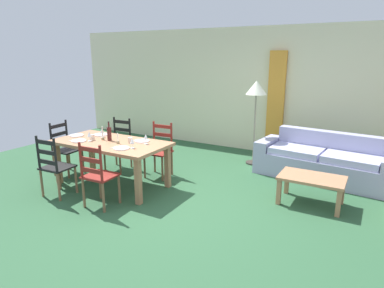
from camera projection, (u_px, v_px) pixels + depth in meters
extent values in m
cube|color=#2B5535|center=(175.00, 202.00, 4.95)|extent=(9.60, 9.60, 0.02)
cube|color=beige|center=(254.00, 90.00, 7.38)|extent=(9.60, 0.16, 2.70)
cube|color=orange|center=(276.00, 104.00, 7.06)|extent=(0.35, 0.08, 2.20)
cube|color=#AD7752|center=(110.00, 143.00, 5.41)|extent=(1.90, 0.96, 0.05)
cube|color=#AD7752|center=(58.00, 163.00, 5.59)|extent=(0.08, 0.08, 0.70)
cube|color=#AD7752|center=(138.00, 181.00, 4.78)|extent=(0.08, 0.08, 0.70)
cube|color=#AD7752|center=(92.00, 152.00, 6.23)|extent=(0.08, 0.08, 0.70)
cube|color=#AD7752|center=(168.00, 167.00, 5.42)|extent=(0.08, 0.08, 0.70)
cube|color=black|center=(58.00, 167.00, 5.08)|extent=(0.44, 0.42, 0.03)
cylinder|color=brown|center=(59.00, 176.00, 5.37)|extent=(0.04, 0.04, 0.43)
cylinder|color=brown|center=(76.00, 180.00, 5.21)|extent=(0.04, 0.04, 0.43)
cylinder|color=brown|center=(42.00, 183.00, 5.07)|extent=(0.04, 0.04, 0.43)
cylinder|color=brown|center=(59.00, 187.00, 4.92)|extent=(0.04, 0.04, 0.43)
cylinder|color=black|center=(38.00, 152.00, 4.94)|extent=(0.04, 0.04, 0.50)
cylinder|color=black|center=(55.00, 155.00, 4.79)|extent=(0.04, 0.04, 0.50)
cube|color=black|center=(47.00, 162.00, 4.90)|extent=(0.38, 0.04, 0.06)
cube|color=black|center=(46.00, 152.00, 4.86)|extent=(0.38, 0.04, 0.06)
cube|color=black|center=(45.00, 142.00, 4.82)|extent=(0.38, 0.04, 0.06)
cube|color=maroon|center=(101.00, 176.00, 4.72)|extent=(0.44, 0.42, 0.03)
cylinder|color=brown|center=(100.00, 185.00, 5.00)|extent=(0.04, 0.04, 0.43)
cylinder|color=brown|center=(119.00, 189.00, 4.85)|extent=(0.04, 0.04, 0.43)
cylinder|color=brown|center=(84.00, 193.00, 4.71)|extent=(0.04, 0.04, 0.43)
cylinder|color=brown|center=(103.00, 198.00, 4.55)|extent=(0.04, 0.04, 0.43)
cylinder|color=maroon|center=(81.00, 160.00, 4.58)|extent=(0.04, 0.04, 0.50)
cylinder|color=maroon|center=(101.00, 163.00, 4.43)|extent=(0.04, 0.04, 0.50)
cube|color=maroon|center=(91.00, 171.00, 4.54)|extent=(0.38, 0.04, 0.06)
cube|color=maroon|center=(90.00, 160.00, 4.50)|extent=(0.38, 0.04, 0.06)
cube|color=maroon|center=(90.00, 149.00, 4.46)|extent=(0.38, 0.04, 0.06)
cube|color=black|center=(117.00, 146.00, 6.28)|extent=(0.44, 0.43, 0.03)
cylinder|color=brown|center=(120.00, 161.00, 6.11)|extent=(0.04, 0.04, 0.43)
cylinder|color=brown|center=(105.00, 159.00, 6.26)|extent=(0.04, 0.04, 0.43)
cylinder|color=brown|center=(131.00, 157.00, 6.41)|extent=(0.04, 0.04, 0.43)
cylinder|color=brown|center=(116.00, 154.00, 6.56)|extent=(0.04, 0.04, 0.43)
cylinder|color=black|center=(130.00, 132.00, 6.28)|extent=(0.04, 0.04, 0.50)
cylinder|color=black|center=(115.00, 130.00, 6.43)|extent=(0.04, 0.04, 0.50)
cube|color=black|center=(123.00, 137.00, 6.39)|extent=(0.38, 0.05, 0.06)
cube|color=black|center=(122.00, 130.00, 6.35)|extent=(0.38, 0.05, 0.06)
cube|color=black|center=(122.00, 122.00, 6.31)|extent=(0.38, 0.05, 0.06)
cube|color=maroon|center=(158.00, 152.00, 5.87)|extent=(0.45, 0.43, 0.03)
cylinder|color=brown|center=(162.00, 169.00, 5.71)|extent=(0.04, 0.04, 0.43)
cylinder|color=brown|center=(145.00, 166.00, 5.85)|extent=(0.04, 0.04, 0.43)
cylinder|color=brown|center=(172.00, 163.00, 6.00)|extent=(0.04, 0.04, 0.43)
cylinder|color=brown|center=(155.00, 161.00, 6.15)|extent=(0.04, 0.04, 0.43)
cylinder|color=maroon|center=(171.00, 137.00, 5.88)|extent=(0.04, 0.04, 0.50)
cylinder|color=maroon|center=(154.00, 135.00, 6.02)|extent=(0.04, 0.04, 0.50)
cube|color=maroon|center=(163.00, 143.00, 5.98)|extent=(0.38, 0.05, 0.06)
cube|color=maroon|center=(163.00, 135.00, 5.95)|extent=(0.38, 0.05, 0.06)
cube|color=maroon|center=(162.00, 126.00, 5.91)|extent=(0.38, 0.05, 0.06)
cube|color=black|center=(67.00, 150.00, 6.00)|extent=(0.42, 0.44, 0.03)
cylinder|color=brown|center=(83.00, 161.00, 6.15)|extent=(0.04, 0.04, 0.43)
cylinder|color=brown|center=(68.00, 166.00, 5.83)|extent=(0.04, 0.04, 0.43)
cylinder|color=brown|center=(69.00, 158.00, 6.29)|extent=(0.04, 0.04, 0.43)
cylinder|color=brown|center=(54.00, 164.00, 5.98)|extent=(0.04, 0.04, 0.43)
cylinder|color=black|center=(67.00, 133.00, 6.16)|extent=(0.04, 0.04, 0.50)
cylinder|color=black|center=(51.00, 137.00, 5.85)|extent=(0.04, 0.04, 0.50)
cube|color=black|center=(60.00, 142.00, 6.04)|extent=(0.05, 0.38, 0.06)
cube|color=black|center=(59.00, 134.00, 6.00)|extent=(0.05, 0.38, 0.06)
cube|color=black|center=(58.00, 126.00, 5.96)|extent=(0.05, 0.38, 0.06)
cylinder|color=white|center=(79.00, 141.00, 5.40)|extent=(0.24, 0.24, 0.02)
cube|color=silver|center=(72.00, 140.00, 5.47)|extent=(0.02, 0.17, 0.01)
cylinder|color=white|center=(121.00, 148.00, 4.97)|extent=(0.24, 0.24, 0.02)
cube|color=silver|center=(114.00, 147.00, 5.05)|extent=(0.02, 0.17, 0.01)
cylinder|color=white|center=(101.00, 135.00, 5.82)|extent=(0.24, 0.24, 0.02)
cube|color=silver|center=(95.00, 134.00, 5.89)|extent=(0.02, 0.17, 0.01)
cylinder|color=white|center=(142.00, 141.00, 5.39)|extent=(0.24, 0.24, 0.02)
cube|color=silver|center=(135.00, 140.00, 5.47)|extent=(0.02, 0.17, 0.01)
cylinder|color=white|center=(76.00, 135.00, 5.77)|extent=(0.24, 0.24, 0.02)
cube|color=silver|center=(70.00, 135.00, 5.84)|extent=(0.03, 0.17, 0.01)
cylinder|color=#471919|center=(109.00, 134.00, 5.43)|extent=(0.07, 0.07, 0.22)
cylinder|color=#471919|center=(109.00, 125.00, 5.39)|extent=(0.02, 0.02, 0.08)
cylinder|color=black|center=(108.00, 122.00, 5.38)|extent=(0.03, 0.03, 0.02)
cylinder|color=white|center=(90.00, 141.00, 5.42)|extent=(0.06, 0.06, 0.01)
cylinder|color=white|center=(90.00, 139.00, 5.41)|extent=(0.01, 0.01, 0.07)
cone|color=white|center=(89.00, 134.00, 5.39)|extent=(0.06, 0.06, 0.08)
cylinder|color=white|center=(133.00, 148.00, 5.00)|extent=(0.06, 0.06, 0.01)
cylinder|color=white|center=(132.00, 146.00, 4.99)|extent=(0.01, 0.01, 0.07)
cone|color=white|center=(132.00, 141.00, 4.97)|extent=(0.06, 0.06, 0.08)
cylinder|color=white|center=(103.00, 137.00, 5.67)|extent=(0.06, 0.06, 0.01)
cylinder|color=white|center=(102.00, 135.00, 5.66)|extent=(0.01, 0.01, 0.07)
cone|color=white|center=(102.00, 130.00, 5.64)|extent=(0.06, 0.06, 0.08)
cylinder|color=white|center=(146.00, 144.00, 5.24)|extent=(0.06, 0.06, 0.01)
cylinder|color=white|center=(146.00, 141.00, 5.23)|extent=(0.01, 0.01, 0.07)
cone|color=white|center=(146.00, 137.00, 5.21)|extent=(0.06, 0.06, 0.08)
cylinder|color=beige|center=(130.00, 140.00, 5.29)|extent=(0.07, 0.07, 0.09)
cylinder|color=beige|center=(92.00, 137.00, 5.49)|extent=(0.07, 0.07, 0.09)
cylinder|color=#998C66|center=(103.00, 139.00, 5.50)|extent=(0.05, 0.05, 0.04)
cylinder|color=white|center=(102.00, 132.00, 5.47)|extent=(0.02, 0.02, 0.18)
cylinder|color=#998C66|center=(118.00, 142.00, 5.26)|extent=(0.05, 0.05, 0.04)
cylinder|color=white|center=(118.00, 137.00, 5.24)|extent=(0.02, 0.02, 0.13)
cube|color=#9B9CBF|center=(323.00, 168.00, 5.79)|extent=(1.87, 0.98, 0.40)
cube|color=#9B9CBF|center=(328.00, 153.00, 5.98)|extent=(1.81, 0.39, 0.80)
cube|color=#9B9CBF|center=(268.00, 154.00, 6.34)|extent=(0.32, 0.82, 0.58)
cube|color=#AEAFD6|center=(352.00, 159.00, 5.43)|extent=(0.92, 0.73, 0.12)
cube|color=#AEAFD6|center=(297.00, 150.00, 5.94)|extent=(0.92, 0.73, 0.12)
cube|color=#AD7752|center=(312.00, 178.00, 4.77)|extent=(0.90, 0.56, 0.04)
cube|color=#AD7752|center=(279.00, 192.00, 4.82)|extent=(0.06, 0.06, 0.38)
cube|color=#AD7752|center=(338.00, 203.00, 4.44)|extent=(0.06, 0.06, 0.38)
cube|color=#AD7752|center=(287.00, 182.00, 5.21)|extent=(0.06, 0.06, 0.38)
cube|color=#AD7752|center=(342.00, 192.00, 4.83)|extent=(0.06, 0.06, 0.38)
cylinder|color=#332D28|center=(253.00, 163.00, 6.70)|extent=(0.28, 0.28, 0.03)
cylinder|color=gray|center=(254.00, 129.00, 6.52)|extent=(0.03, 0.03, 1.35)
cone|color=silver|center=(256.00, 88.00, 6.31)|extent=(0.40, 0.40, 0.26)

